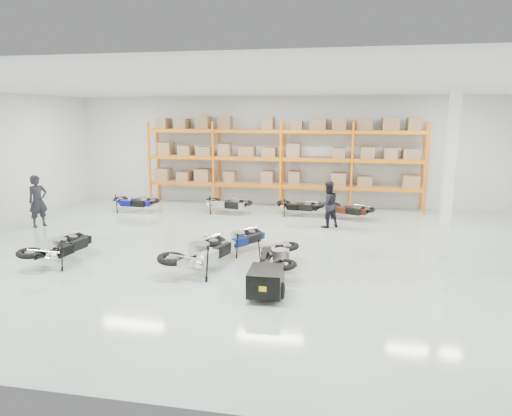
% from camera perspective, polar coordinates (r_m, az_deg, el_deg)
% --- Properties ---
extents(room, '(18.00, 18.00, 18.00)m').
position_cam_1_polar(room, '(12.43, -0.69, 4.50)').
color(room, silver).
rests_on(room, ground).
extents(pallet_rack, '(11.28, 0.98, 3.62)m').
position_cam_1_polar(pallet_rack, '(18.76, 3.29, 6.97)').
color(pallet_rack, orange).
rests_on(pallet_rack, ground).
extents(structural_column, '(0.25, 0.25, 4.50)m').
position_cam_1_polar(structural_column, '(12.97, 22.99, 3.87)').
color(structural_column, white).
rests_on(structural_column, ground).
extents(moto_blue_centre, '(1.59, 1.76, 1.04)m').
position_cam_1_polar(moto_blue_centre, '(12.78, -2.14, -3.35)').
color(moto_blue_centre, '#07174F').
rests_on(moto_blue_centre, ground).
extents(moto_silver_left, '(1.61, 2.25, 1.31)m').
position_cam_1_polar(moto_silver_left, '(11.26, -6.77, -4.83)').
color(moto_silver_left, '#AEB1B4').
rests_on(moto_silver_left, ground).
extents(moto_black_far_left, '(1.17, 1.96, 1.20)m').
position_cam_1_polar(moto_black_far_left, '(12.84, -23.34, -3.91)').
color(moto_black_far_left, black).
rests_on(moto_black_far_left, ground).
extents(moto_touring_right, '(0.99, 1.82, 1.15)m').
position_cam_1_polar(moto_touring_right, '(11.12, 2.63, -5.41)').
color(moto_touring_right, black).
rests_on(moto_touring_right, ground).
extents(trailer, '(0.78, 1.49, 0.62)m').
position_cam_1_polar(trailer, '(9.68, 1.24, -9.17)').
color(trailer, black).
rests_on(trailer, ground).
extents(moto_back_a, '(1.77, 0.98, 1.10)m').
position_cam_1_polar(moto_back_a, '(18.57, -15.07, 1.13)').
color(moto_back_a, navy).
rests_on(moto_back_a, ground).
extents(moto_back_b, '(1.82, 1.14, 1.09)m').
position_cam_1_polar(moto_back_b, '(17.66, -3.72, 0.96)').
color(moto_back_b, '#A4A9AE').
rests_on(moto_back_b, ground).
extents(moto_back_c, '(1.71, 1.05, 1.03)m').
position_cam_1_polar(moto_back_c, '(17.35, 5.39, 0.65)').
color(moto_back_c, black).
rests_on(moto_back_c, ground).
extents(moto_back_d, '(1.79, 1.38, 1.04)m').
position_cam_1_polar(moto_back_d, '(17.01, 11.42, 0.24)').
color(moto_back_d, '#3B140B').
rests_on(moto_back_d, ground).
extents(person_left, '(0.69, 0.77, 1.77)m').
position_cam_1_polar(person_left, '(17.20, -25.60, 0.78)').
color(person_left, black).
rests_on(person_left, ground).
extents(person_back, '(0.97, 0.91, 1.58)m').
position_cam_1_polar(person_back, '(15.64, 8.96, 0.45)').
color(person_back, black).
rests_on(person_back, ground).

